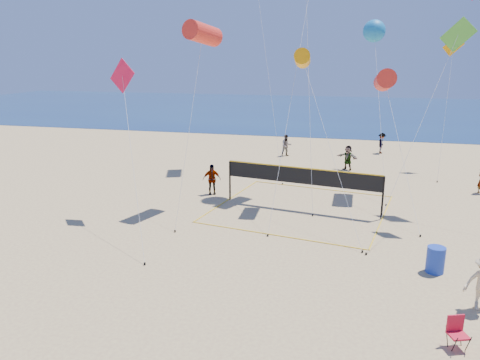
# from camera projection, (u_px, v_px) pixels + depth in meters

# --- Properties ---
(ocean) EXTENTS (140.00, 50.00, 0.03)m
(ocean) POSITION_uv_depth(u_px,v_px,m) (341.00, 111.00, 70.09)
(ocean) COLOR navy
(ocean) RESTS_ON ground
(far_person_0) EXTENTS (1.16, 0.81, 1.83)m
(far_person_0) POSITION_uv_depth(u_px,v_px,m) (212.00, 179.00, 27.87)
(far_person_0) COLOR gray
(far_person_0) RESTS_ON ground
(far_person_1) EXTENTS (1.71, 1.26, 1.79)m
(far_person_1) POSITION_uv_depth(u_px,v_px,m) (348.00, 158.00, 33.85)
(far_person_1) COLOR gray
(far_person_1) RESTS_ON ground
(far_person_3) EXTENTS (1.05, 0.95, 1.77)m
(far_person_3) POSITION_uv_depth(u_px,v_px,m) (286.00, 145.00, 38.48)
(far_person_3) COLOR gray
(far_person_3) RESTS_ON ground
(far_person_4) EXTENTS (0.78, 1.20, 1.74)m
(far_person_4) POSITION_uv_depth(u_px,v_px,m) (382.00, 143.00, 39.52)
(far_person_4) COLOR gray
(far_person_4) RESTS_ON ground
(camp_chair) EXTENTS (0.64, 0.74, 1.05)m
(camp_chair) POSITION_uv_depth(u_px,v_px,m) (457.00, 330.00, 13.27)
(camp_chair) COLOR red
(camp_chair) RESTS_ON ground
(trash_barrel) EXTENTS (0.82, 0.82, 1.03)m
(trash_barrel) POSITION_uv_depth(u_px,v_px,m) (436.00, 260.00, 17.88)
(trash_barrel) COLOR #1A38AD
(trash_barrel) RESTS_ON ground
(volleyball_net) EXTENTS (10.02, 9.90, 2.32)m
(volleyball_net) POSITION_uv_depth(u_px,v_px,m) (302.00, 181.00, 25.02)
(volleyball_net) COLOR black
(volleyball_net) RESTS_ON ground
(kite_0) EXTENTS (1.60, 5.65, 9.79)m
(kite_0) POSITION_uv_depth(u_px,v_px,m) (203.00, 34.00, 23.73)
(kite_0) COLOR red
(kite_0) RESTS_ON ground
(kite_2) EXTENTS (4.03, 7.13, 8.46)m
(kite_2) POSITION_uv_depth(u_px,v_px,m) (302.00, 59.00, 24.23)
(kite_2) COLOR #F69C07
(kite_2) RESTS_ON ground
(kite_3) EXTENTS (4.31, 6.04, 7.97)m
(kite_3) POSITION_uv_depth(u_px,v_px,m) (123.00, 83.00, 22.69)
(kite_3) COLOR red
(kite_3) RESTS_ON ground
(kite_4) EXTENTS (4.31, 5.40, 9.77)m
(kite_4) POSITION_uv_depth(u_px,v_px,m) (453.00, 47.00, 21.09)
(kite_4) COLOR green
(kite_4) RESTS_ON ground
(kite_7) EXTENTS (1.88, 8.32, 10.35)m
(kite_7) POSITION_uv_depth(u_px,v_px,m) (374.00, 31.00, 30.75)
(kite_7) COLOR #1576BB
(kite_7) RESTS_ON ground
(kite_9) EXTENTS (1.65, 4.83, 9.47)m
(kite_9) POSITION_uv_depth(u_px,v_px,m) (453.00, 54.00, 32.49)
(kite_9) COLOR #F69C07
(kite_9) RESTS_ON ground
(kite_10) EXTENTS (2.36, 8.16, 7.40)m
(kite_10) POSITION_uv_depth(u_px,v_px,m) (385.00, 80.00, 26.56)
(kite_10) COLOR red
(kite_10) RESTS_ON ground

